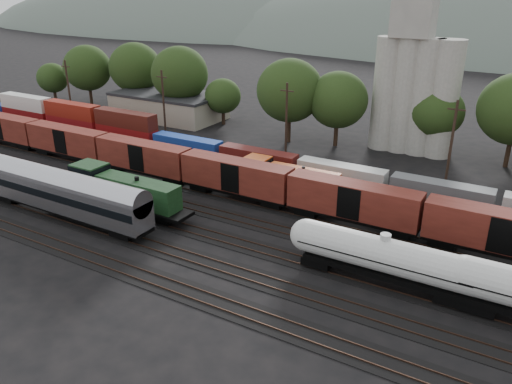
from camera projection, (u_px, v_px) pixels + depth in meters
The scene contains 12 objects.
ground at pixel (292, 233), 55.08m from camera, with size 600.00×600.00×0.00m, color black.
tracks at pixel (292, 233), 55.06m from camera, with size 180.00×33.20×0.20m.
green_locomotive at pixel (118, 189), 59.67m from camera, with size 18.34×3.24×4.85m.
tank_car_a at pixel (383, 257), 44.63m from camera, with size 18.30×3.28×4.80m.
passenger_coach at pixel (60, 190), 57.26m from camera, with size 25.42×3.13×5.77m.
orange_locomotive at pixel (284, 176), 65.02m from camera, with size 15.92×2.65×3.98m.
boxcar_string at pixel (353, 201), 55.53m from camera, with size 169.00×2.90×4.20m.
container_wall at pixel (251, 155), 72.68m from camera, with size 162.93×2.60×5.80m.
grain_silo at pixel (415, 82), 77.98m from camera, with size 13.40×5.00×29.00m.
industrial_sheds at pixel (428, 140), 79.17m from camera, with size 119.38×17.26×5.10m.
tree_band at pixel (381, 101), 80.11m from camera, with size 162.88×19.20×14.45m.
utility_poles at pixel (362, 132), 70.26m from camera, with size 122.20×0.36×12.00m.
Camera 1 is at (21.29, -44.45, 25.30)m, focal length 35.00 mm.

